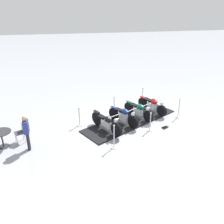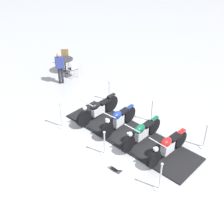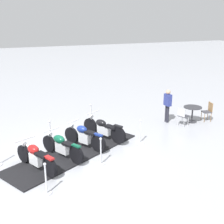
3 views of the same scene
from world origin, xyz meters
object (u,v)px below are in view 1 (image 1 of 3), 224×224
at_px(stanchion_left_front, 79,120).
at_px(stanchion_right_rear, 179,112).
at_px(motorcycle_black, 106,122).
at_px(info_placard, 165,126).
at_px(stanchion_right_mid, 150,125).
at_px(motorcycle_navy, 123,115).
at_px(motorcycle_forest, 139,110).
at_px(bystander_person, 26,130).
at_px(stanchion_left_mid, 114,107).
at_px(cafe_table, 1,136).
at_px(stanchion_right_front, 114,140).
at_px(stanchion_left_rear, 142,97).
at_px(cafe_chair_across_table, 21,132).
at_px(motorcycle_maroon, 152,105).

bearing_deg(stanchion_left_front, stanchion_right_rear, -0.80).
height_order(motorcycle_black, info_placard, motorcycle_black).
relative_size(stanchion_right_mid, stanchion_right_rear, 0.92).
bearing_deg(motorcycle_navy, motorcycle_forest, 86.26).
distance_m(motorcycle_navy, motorcycle_forest, 1.14).
bearing_deg(bystander_person, motorcycle_black, 11.73).
height_order(stanchion_left_mid, cafe_table, stanchion_left_mid).
distance_m(motorcycle_black, stanchion_left_mid, 2.23).
distance_m(stanchion_right_rear, bystander_person, 8.09).
relative_size(motorcycle_black, stanchion_right_mid, 2.03).
distance_m(motorcycle_navy, info_placard, 2.24).
xyz_separation_m(stanchion_right_front, stanchion_left_front, (-1.34, 2.41, -0.06)).
bearing_deg(info_placard, stanchion_left_rear, -116.59).
xyz_separation_m(motorcycle_forest, cafe_chair_across_table, (-6.04, -1.29, 0.03)).
distance_m(stanchion_right_front, bystander_person, 3.79).
xyz_separation_m(cafe_table, cafe_chair_across_table, (0.76, 0.30, -0.05)).
bearing_deg(stanchion_right_mid, motorcycle_navy, 142.08).
xyz_separation_m(info_placard, bystander_person, (-6.69, -0.72, 0.92)).
distance_m(motorcycle_navy, motorcycle_maroon, 2.29).
bearing_deg(cafe_chair_across_table, stanchion_right_mid, 156.76).
relative_size(motorcycle_black, cafe_table, 2.34).
height_order(stanchion_left_rear, info_placard, stanchion_left_rear).
xyz_separation_m(stanchion_right_front, stanchion_left_mid, (0.75, 3.58, 0.00)).
bearing_deg(stanchion_left_rear, cafe_chair_across_table, -153.77).
bearing_deg(cafe_table, stanchion_left_rear, 25.80).
xyz_separation_m(motorcycle_black, info_placard, (3.06, -0.20, -0.45)).
height_order(stanchion_left_mid, stanchion_right_rear, stanchion_right_rear).
distance_m(cafe_table, bystander_person, 1.30).
bearing_deg(stanchion_right_rear, info_placard, -139.30).
distance_m(motorcycle_maroon, stanchion_right_front, 4.34).
height_order(motorcycle_black, stanchion_left_mid, motorcycle_black).
xyz_separation_m(stanchion_left_mid, bystander_person, (-4.44, -2.98, 0.61)).
bearing_deg(stanchion_right_mid, stanchion_left_rear, 78.17).
bearing_deg(motorcycle_black, cafe_table, -112.93).
distance_m(motorcycle_navy, stanchion_right_mid, 1.48).
bearing_deg(motorcycle_black, info_placard, 57.53).
relative_size(stanchion_right_front, stanchion_left_mid, 1.13).
height_order(motorcycle_navy, stanchion_right_rear, stanchion_right_rear).
bearing_deg(motorcycle_maroon, stanchion_right_mid, -49.34).
bearing_deg(motorcycle_forest, stanchion_right_front, -65.22).
bearing_deg(motorcycle_forest, info_placard, 10.21).
height_order(stanchion_right_rear, cafe_table, stanchion_right_rear).
bearing_deg(stanchion_right_front, stanchion_left_mid, 78.17).
relative_size(stanchion_left_mid, stanchion_left_rear, 1.00).
bearing_deg(stanchion_left_front, cafe_chair_across_table, -158.49).
relative_size(motorcycle_navy, stanchion_left_mid, 1.77).
bearing_deg(stanchion_right_front, motorcycle_forest, 53.45).
height_order(stanchion_right_rear, info_placard, stanchion_right_rear).
xyz_separation_m(motorcycle_navy, stanchion_right_mid, (1.16, -0.90, -0.19)).
bearing_deg(stanchion_right_mid, stanchion_left_mid, 119.14).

